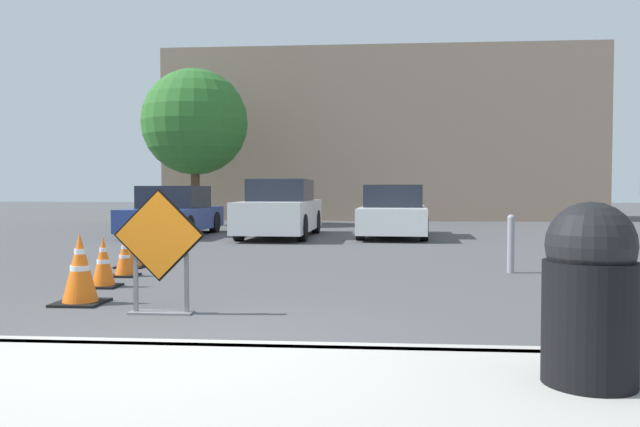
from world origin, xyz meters
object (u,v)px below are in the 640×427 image
object	(u,v)px
traffic_cone_third	(125,257)
traffic_cone_fourth	(131,244)
traffic_cone_second	(103,262)
road_closed_sign	(159,247)
bollard_second	(616,241)
traffic_cone_nearest	(80,269)
trash_bin	(590,293)
parked_car_nearest	(174,213)
parked_car_third	(393,213)
parked_car_second	(281,210)
bollard_nearest	(511,242)

from	to	relation	value
traffic_cone_third	traffic_cone_fourth	size ratio (longest dim) A/B	0.75
traffic_cone_second	road_closed_sign	bearing A→B (deg)	-51.48
traffic_cone_fourth	bollard_second	world-z (taller)	bollard_second
traffic_cone_nearest	traffic_cone_third	world-z (taller)	traffic_cone_nearest
road_closed_sign	traffic_cone_nearest	size ratio (longest dim) A/B	1.61
trash_bin	parked_car_nearest	bearing A→B (deg)	117.02
parked_car_nearest	parked_car_third	world-z (taller)	parked_car_third
traffic_cone_nearest	traffic_cone_second	bearing A→B (deg)	102.10
road_closed_sign	traffic_cone_second	xyz separation A→B (m)	(-1.35, 1.70, -0.37)
parked_car_third	traffic_cone_nearest	bearing A→B (deg)	72.97
road_closed_sign	traffic_cone_third	distance (m)	3.12
traffic_cone_second	traffic_cone_third	size ratio (longest dim) A/B	1.15
traffic_cone_nearest	traffic_cone_fourth	distance (m)	3.34
road_closed_sign	parked_car_third	world-z (taller)	parked_car_third
traffic_cone_fourth	trash_bin	size ratio (longest dim) A/B	0.72
road_closed_sign	parked_car_nearest	distance (m)	11.36
traffic_cone_fourth	parked_car_second	bearing A→B (deg)	77.41
parked_car_second	bollard_nearest	distance (m)	8.40
traffic_cone_nearest	bollard_nearest	xyz separation A→B (m)	(5.44, 3.06, 0.09)
parked_car_third	bollard_nearest	xyz separation A→B (m)	(1.53, -7.32, -0.17)
bollard_second	bollard_nearest	bearing A→B (deg)	180.00
traffic_cone_nearest	traffic_cone_fourth	bearing A→B (deg)	101.90
parked_car_third	traffic_cone_fourth	bearing A→B (deg)	60.74
traffic_cone_third	trash_bin	bearing A→B (deg)	-46.45
traffic_cone_second	traffic_cone_third	world-z (taller)	traffic_cone_second
traffic_cone_fourth	parked_car_nearest	world-z (taller)	parked_car_nearest
traffic_cone_second	parked_car_third	xyz separation A→B (m)	(4.17, 9.18, 0.32)
road_closed_sign	parked_car_second	world-z (taller)	parked_car_second
traffic_cone_nearest	bollard_second	world-z (taller)	bollard_second
bollard_nearest	bollard_second	size ratio (longest dim) A/B	0.94
traffic_cone_third	traffic_cone_fourth	xyz separation A→B (m)	(-0.31, 1.05, 0.10)
traffic_cone_third	bollard_nearest	size ratio (longest dim) A/B	0.65
parked_car_nearest	bollard_nearest	distance (m)	10.60
parked_car_nearest	parked_car_third	bearing A→B (deg)	-178.22
bollard_second	trash_bin	bearing A→B (deg)	-112.06
traffic_cone_second	parked_car_nearest	size ratio (longest dim) A/B	0.16
parked_car_second	trash_bin	distance (m)	13.58
traffic_cone_nearest	parked_car_second	xyz separation A→B (m)	(0.83, 10.08, 0.33)
road_closed_sign	traffic_cone_second	bearing A→B (deg)	128.52
traffic_cone_third	bollard_nearest	distance (m)	5.88
traffic_cone_nearest	parked_car_third	bearing A→B (deg)	69.36
traffic_cone_second	traffic_cone_fourth	size ratio (longest dim) A/B	0.86
trash_bin	traffic_cone_third	bearing A→B (deg)	133.55
trash_bin	bollard_nearest	bearing A→B (deg)	81.72
bollard_second	traffic_cone_nearest	bearing A→B (deg)	-156.45
traffic_cone_fourth	trash_bin	bearing A→B (deg)	-49.95
bollard_second	parked_car_second	bearing A→B (deg)	131.33
road_closed_sign	parked_car_third	size ratio (longest dim) A/B	0.30
traffic_cone_fourth	parked_car_second	size ratio (longest dim) A/B	0.17
traffic_cone_third	traffic_cone_second	bearing A→B (deg)	-83.16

